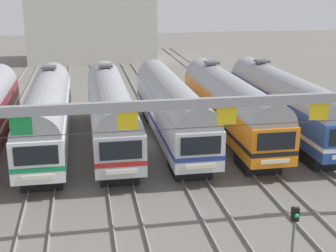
{
  "coord_description": "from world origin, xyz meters",
  "views": [
    {
      "loc": [
        -3.93,
        -32.96,
        11.24
      ],
      "look_at": [
        1.52,
        -2.55,
        1.95
      ],
      "focal_mm": 50.79,
      "sensor_mm": 36.0,
      "label": 1
    }
  ],
  "objects_px": {
    "commuter_train_white": "(47,111)",
    "commuter_train_stainless": "(110,109)",
    "commuter_train_silver": "(171,106)",
    "catenary_gantry": "(178,124)",
    "commuter_train_blue": "(285,101)",
    "commuter_train_orange": "(229,103)",
    "yard_signal_mast": "(295,222)"
  },
  "relations": [
    {
      "from": "commuter_train_white",
      "to": "commuter_train_stainless",
      "type": "bearing_deg",
      "value": 0.0
    },
    {
      "from": "commuter_train_silver",
      "to": "catenary_gantry",
      "type": "height_order",
      "value": "catenary_gantry"
    },
    {
      "from": "commuter_train_white",
      "to": "commuter_train_blue",
      "type": "distance_m",
      "value": 17.58
    },
    {
      "from": "commuter_train_blue",
      "to": "catenary_gantry",
      "type": "xyz_separation_m",
      "value": [
        -10.99,
        -13.5,
        2.69
      ]
    },
    {
      "from": "commuter_train_stainless",
      "to": "commuter_train_silver",
      "type": "bearing_deg",
      "value": -0.06
    },
    {
      "from": "commuter_train_silver",
      "to": "commuter_train_orange",
      "type": "height_order",
      "value": "commuter_train_orange"
    },
    {
      "from": "commuter_train_silver",
      "to": "commuter_train_white",
      "type": "bearing_deg",
      "value": 179.97
    },
    {
      "from": "yard_signal_mast",
      "to": "commuter_train_stainless",
      "type": "bearing_deg",
      "value": 111.89
    },
    {
      "from": "commuter_train_blue",
      "to": "yard_signal_mast",
      "type": "bearing_deg",
      "value": -111.89
    },
    {
      "from": "commuter_train_stainless",
      "to": "commuter_train_orange",
      "type": "height_order",
      "value": "same"
    },
    {
      "from": "commuter_train_orange",
      "to": "commuter_train_blue",
      "type": "bearing_deg",
      "value": 0.0
    },
    {
      "from": "commuter_train_white",
      "to": "commuter_train_orange",
      "type": "relative_size",
      "value": 1.0
    },
    {
      "from": "commuter_train_orange",
      "to": "yard_signal_mast",
      "type": "xyz_separation_m",
      "value": [
        -2.2,
        -16.41,
        -0.98
      ]
    },
    {
      "from": "commuter_train_white",
      "to": "commuter_train_blue",
      "type": "bearing_deg",
      "value": 0.0
    },
    {
      "from": "commuter_train_orange",
      "to": "catenary_gantry",
      "type": "bearing_deg",
      "value": -116.03
    },
    {
      "from": "commuter_train_blue",
      "to": "catenary_gantry",
      "type": "bearing_deg",
      "value": -129.14
    },
    {
      "from": "commuter_train_stainless",
      "to": "catenary_gantry",
      "type": "xyz_separation_m",
      "value": [
        2.2,
        -13.5,
        2.69
      ]
    },
    {
      "from": "commuter_train_stainless",
      "to": "yard_signal_mast",
      "type": "xyz_separation_m",
      "value": [
        6.59,
        -16.41,
        -0.98
      ]
    },
    {
      "from": "catenary_gantry",
      "to": "commuter_train_blue",
      "type": "bearing_deg",
      "value": 50.86
    },
    {
      "from": "commuter_train_white",
      "to": "commuter_train_silver",
      "type": "bearing_deg",
      "value": -0.03
    },
    {
      "from": "commuter_train_blue",
      "to": "yard_signal_mast",
      "type": "xyz_separation_m",
      "value": [
        -6.59,
        -16.41,
        -0.98
      ]
    },
    {
      "from": "commuter_train_orange",
      "to": "commuter_train_blue",
      "type": "xyz_separation_m",
      "value": [
        4.4,
        0.0,
        0.0
      ]
    },
    {
      "from": "commuter_train_orange",
      "to": "commuter_train_blue",
      "type": "relative_size",
      "value": 1.0
    },
    {
      "from": "catenary_gantry",
      "to": "commuter_train_silver",
      "type": "bearing_deg",
      "value": 80.75
    },
    {
      "from": "commuter_train_white",
      "to": "commuter_train_silver",
      "type": "distance_m",
      "value": 8.79
    },
    {
      "from": "commuter_train_white",
      "to": "yard_signal_mast",
      "type": "height_order",
      "value": "commuter_train_white"
    },
    {
      "from": "commuter_train_white",
      "to": "commuter_train_stainless",
      "type": "height_order",
      "value": "same"
    },
    {
      "from": "commuter_train_orange",
      "to": "catenary_gantry",
      "type": "distance_m",
      "value": 15.26
    },
    {
      "from": "commuter_train_white",
      "to": "commuter_train_silver",
      "type": "relative_size",
      "value": 1.0
    },
    {
      "from": "commuter_train_orange",
      "to": "catenary_gantry",
      "type": "xyz_separation_m",
      "value": [
        -6.59,
        -13.5,
        2.69
      ]
    },
    {
      "from": "commuter_train_stainless",
      "to": "catenary_gantry",
      "type": "relative_size",
      "value": 0.66
    },
    {
      "from": "commuter_train_stainless",
      "to": "yard_signal_mast",
      "type": "relative_size",
      "value": 7.45
    }
  ]
}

